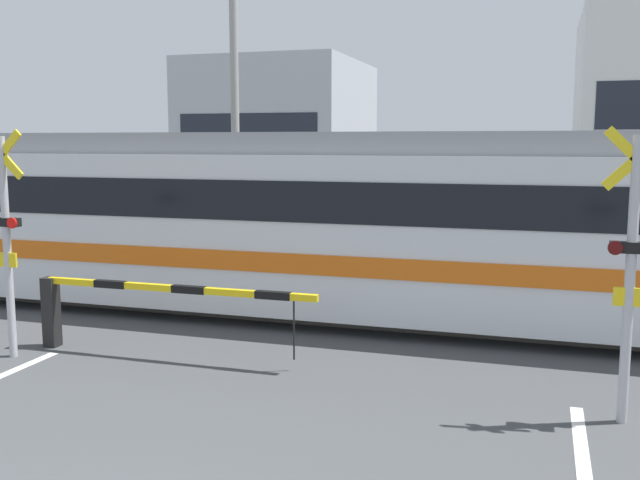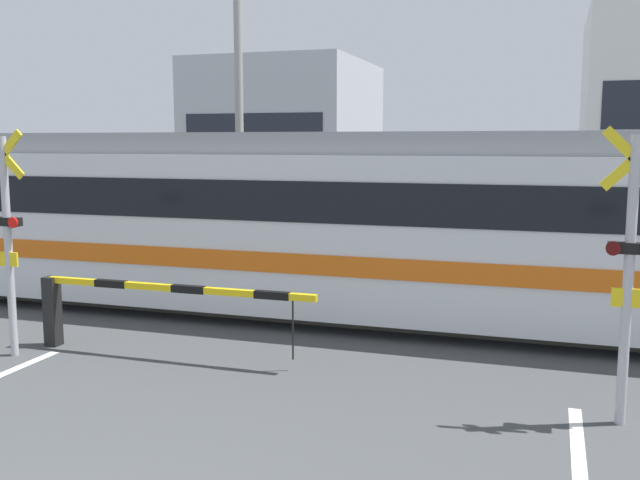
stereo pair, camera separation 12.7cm
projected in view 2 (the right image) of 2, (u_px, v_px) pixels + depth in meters
The scene contains 10 objects.
rail_track_near at pixel (342, 324), 11.74m from camera, with size 50.00×0.10×0.08m.
rail_track_far at pixel (364, 305), 13.09m from camera, with size 50.00×0.10×0.08m.
commuter_train at pixel (291, 217), 12.54m from camera, with size 20.44×2.81×3.18m.
crossing_barrier_near at pixel (120, 299), 10.21m from camera, with size 4.25×0.20×1.06m.
crossing_barrier_far at pixel (520, 252), 14.61m from camera, with size 4.25×0.20×1.06m.
crossing_signal_left at pixel (7, 233), 9.94m from camera, with size 0.68×0.15×3.19m.
crossing_signal_right at pixel (629, 263), 7.48m from camera, with size 0.68×0.15×3.19m.
pedestrian at pixel (422, 223), 17.90m from camera, with size 0.38×0.23×1.73m.
building_left_of_street at pixel (287, 139), 29.67m from camera, with size 6.49×7.22×6.24m.
utility_pole_streetside at pixel (239, 110), 18.81m from camera, with size 0.22×0.22×7.70m.
Camera 2 is at (3.20, -2.82, 3.04)m, focal length 40.00 mm.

